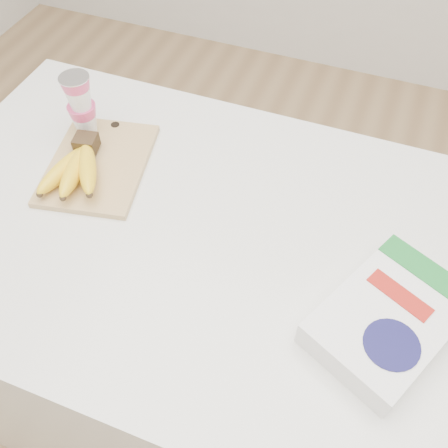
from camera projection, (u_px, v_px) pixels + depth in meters
name	position (u px, v px, depth m)	size (l,w,h in m)	color
room	(169.00, 4.00, 0.64)	(4.00, 4.00, 4.00)	tan
table	(198.00, 329.00, 1.34)	(1.19, 0.79, 0.89)	white
cutting_board	(99.00, 164.00, 1.09)	(0.21, 0.28, 0.01)	tan
bananas	(76.00, 167.00, 1.05)	(0.14, 0.20, 0.06)	#382816
yogurt_stack	(81.00, 104.00, 1.09)	(0.07, 0.07, 0.15)	white
cereal_box	(389.00, 319.00, 0.84)	(0.28, 0.32, 0.06)	white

